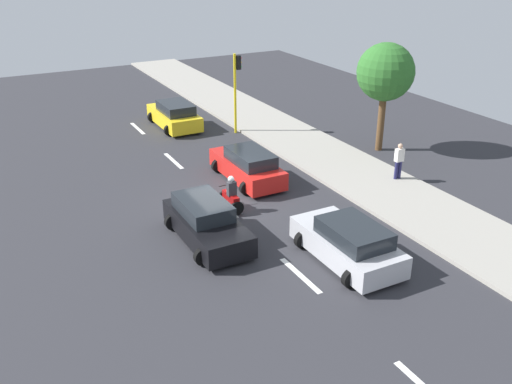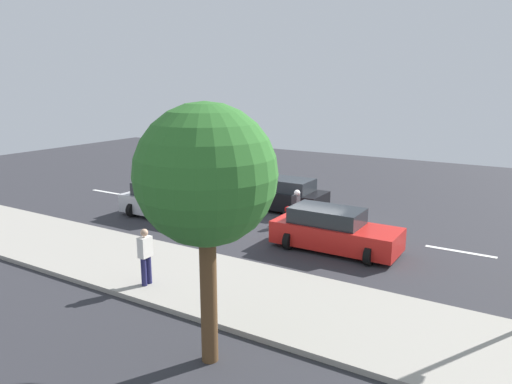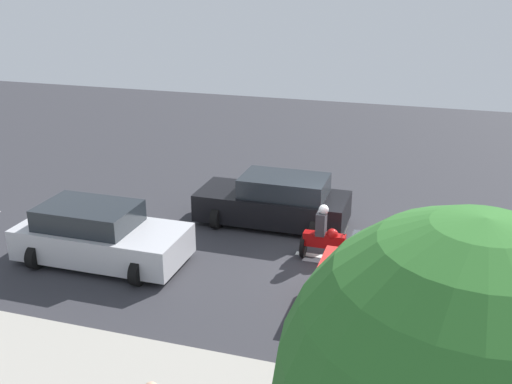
% 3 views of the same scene
% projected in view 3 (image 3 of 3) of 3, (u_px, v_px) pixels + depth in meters
% --- Properties ---
extents(ground_plane, '(40.00, 60.00, 0.10)m').
position_uv_depth(ground_plane, '(340.00, 261.00, 15.83)').
color(ground_plane, '#2D2D33').
extents(lane_stripe_north, '(0.20, 2.40, 0.01)m').
position_uv_depth(lane_stripe_north, '(136.00, 231.00, 17.48)').
color(lane_stripe_north, white).
rests_on(lane_stripe_north, ground).
extents(lane_stripe_mid, '(0.20, 2.40, 0.01)m').
position_uv_depth(lane_stripe_mid, '(340.00, 259.00, 15.81)').
color(lane_stripe_mid, white).
rests_on(lane_stripe_mid, ground).
extents(car_red, '(2.19, 4.52, 1.52)m').
position_uv_depth(car_red, '(417.00, 285.00, 13.07)').
color(car_red, red).
rests_on(car_red, ground).
extents(car_silver, '(2.37, 4.37, 1.52)m').
position_uv_depth(car_silver, '(99.00, 235.00, 15.51)').
color(car_silver, '#B7B7BC').
rests_on(car_silver, ground).
extents(car_black, '(2.26, 4.45, 1.52)m').
position_uv_depth(car_black, '(275.00, 201.00, 17.78)').
color(car_black, black).
rests_on(car_black, ground).
extents(motorcycle, '(0.60, 1.30, 1.53)m').
position_uv_depth(motorcycle, '(325.00, 237.00, 15.59)').
color(motorcycle, black).
rests_on(motorcycle, ground).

